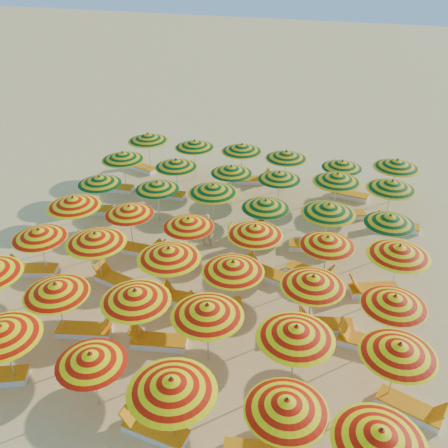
{
  "coord_description": "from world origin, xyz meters",
  "views": [
    {
      "loc": [
        4.65,
        -14.75,
        11.07
      ],
      "look_at": [
        0.0,
        0.5,
        1.6
      ],
      "focal_mm": 40.0,
      "sensor_mm": 36.0,
      "label": 1
    }
  ],
  "objects_px": {
    "umbrella_15": "(233,266)",
    "umbrella_21": "(255,230)",
    "umbrella_17": "(395,301)",
    "umbrella_32": "(231,170)",
    "umbrella_9": "(207,310)",
    "lounger_2": "(154,430)",
    "lounger_9": "(186,299)",
    "lounger_11": "(324,325)",
    "umbrella_31": "(176,163)",
    "umbrella_33": "(279,176)",
    "umbrella_3": "(172,385)",
    "beachgoer_b": "(263,226)",
    "lounger_23": "(344,215)",
    "lounger_6": "(411,408)",
    "lounger_14": "(174,258)",
    "umbrella_12": "(39,234)",
    "lounger_24": "(397,226)",
    "lounger_7": "(33,270)",
    "umbrella_1": "(1,331)",
    "umbrella_25": "(157,185)",
    "lounger_21": "(115,188)",
    "umbrella_2": "(91,358)",
    "lounger_12": "(365,342)",
    "umbrella_38": "(242,148)",
    "lounger_4": "(86,330)",
    "umbrella_20": "(188,222)",
    "lounger_13": "(144,251)",
    "lounger_20": "(311,245)",
    "umbrella_37": "(195,144)",
    "umbrella_36": "(148,137)",
    "lounger_25": "(141,167)",
    "lounger_10": "(215,306)",
    "umbrella_23": "(399,251)",
    "umbrella_39": "(286,155)",
    "umbrella_35": "(392,185)",
    "umbrella_7": "(56,289)",
    "lounger_18": "(92,210)",
    "umbrella_28": "(329,209)",
    "umbrella_11": "(399,349)",
    "umbrella_34": "(337,178)",
    "umbrella_30": "(123,156)",
    "lounger_22": "(166,194)",
    "umbrella_8": "(135,295)",
    "lounger_19": "(249,238)",
    "umbrella_16": "(313,281)",
    "umbrella_27": "(266,204)",
    "lounger_26": "(254,180)",
    "beachgoer_a": "(207,229)",
    "umbrella_24": "(99,180)",
    "lounger_16": "(310,273)",
    "umbrella_26": "(213,189)",
    "lounger_5": "(158,341)"
  },
  "relations": [
    {
      "from": "umbrella_15",
      "to": "umbrella_21",
      "type": "distance_m",
      "value": 2.35
    },
    {
      "from": "umbrella_17",
      "to": "umbrella_32",
      "type": "height_order",
      "value": "umbrella_17"
    },
    {
      "from": "umbrella_9",
      "to": "lounger_2",
      "type": "height_order",
      "value": "umbrella_9"
    },
    {
      "from": "lounger_9",
      "to": "lounger_11",
      "type": "relative_size",
      "value": 0.96
    },
    {
      "from": "umbrella_21",
      "to": "umbrella_31",
      "type": "distance_m",
      "value": 6.77
    },
    {
      "from": "lounger_11",
      "to": "umbrella_33",
      "type": "bearing_deg",
      "value": -79.98
    },
    {
      "from": "umbrella_3",
      "to": "beachgoer_b",
      "type": "height_order",
      "value": "umbrella_3"
    },
    {
      "from": "lounger_9",
      "to": "lounger_23",
      "type": "relative_size",
      "value": 0.96
    },
    {
      "from": "lounger_6",
      "to": "lounger_14",
      "type": "relative_size",
      "value": 1.01
    },
    {
      "from": "umbrella_12",
      "to": "lounger_24",
      "type": "height_order",
      "value": "umbrella_12"
    },
    {
      "from": "umbrella_31",
      "to": "lounger_7",
      "type": "distance_m",
      "value": 7.88
    },
    {
      "from": "lounger_23",
      "to": "beachgoer_b",
      "type": "xyz_separation_m",
      "value": [
        -3.04,
        -2.93,
        0.54
      ]
    },
    {
      "from": "umbrella_1",
      "to": "umbrella_15",
      "type": "bearing_deg",
      "value": 42.94
    },
    {
      "from": "umbrella_25",
      "to": "lounger_21",
      "type": "height_order",
      "value": "umbrella_25"
    },
    {
      "from": "umbrella_2",
      "to": "lounger_12",
      "type": "bearing_deg",
      "value": 32.73
    },
    {
      "from": "umbrella_12",
      "to": "lounger_2",
      "type": "distance_m",
      "value": 8.42
    },
    {
      "from": "umbrella_38",
      "to": "lounger_4",
      "type": "xyz_separation_m",
      "value": [
        -1.82,
        -11.97,
        -1.74
      ]
    },
    {
      "from": "umbrella_20",
      "to": "lounger_2",
      "type": "height_order",
      "value": "umbrella_20"
    },
    {
      "from": "lounger_13",
      "to": "lounger_20",
      "type": "xyz_separation_m",
      "value": [
        6.24,
        2.3,
        0.0
      ]
    },
    {
      "from": "umbrella_37",
      "to": "umbrella_36",
      "type": "bearing_deg",
      "value": -179.86
    },
    {
      "from": "umbrella_1",
      "to": "lounger_25",
      "type": "relative_size",
      "value": 1.37
    },
    {
      "from": "umbrella_2",
      "to": "lounger_13",
      "type": "height_order",
      "value": "umbrella_2"
    },
    {
      "from": "lounger_10",
      "to": "beachgoer_b",
      "type": "height_order",
      "value": "beachgoer_b"
    },
    {
      "from": "umbrella_23",
      "to": "umbrella_39",
      "type": "relative_size",
      "value": 1.06
    },
    {
      "from": "umbrella_33",
      "to": "umbrella_35",
      "type": "height_order",
      "value": "umbrella_35"
    },
    {
      "from": "umbrella_7",
      "to": "lounger_18",
      "type": "height_order",
      "value": "umbrella_7"
    },
    {
      "from": "umbrella_1",
      "to": "umbrella_28",
      "type": "height_order",
      "value": "umbrella_28"
    },
    {
      "from": "umbrella_11",
      "to": "umbrella_25",
      "type": "relative_size",
      "value": 1.05
    },
    {
      "from": "umbrella_12",
      "to": "lounger_12",
      "type": "xyz_separation_m",
      "value": [
        11.45,
        -0.34,
        -1.66
      ]
    },
    {
      "from": "umbrella_31",
      "to": "umbrella_34",
      "type": "distance_m",
      "value": 7.23
    },
    {
      "from": "umbrella_30",
      "to": "lounger_22",
      "type": "bearing_deg",
      "value": 1.49
    },
    {
      "from": "umbrella_8",
      "to": "lounger_19",
      "type": "bearing_deg",
      "value": 75.72
    },
    {
      "from": "umbrella_16",
      "to": "lounger_22",
      "type": "height_order",
      "value": "umbrella_16"
    },
    {
      "from": "umbrella_30",
      "to": "umbrella_31",
      "type": "relative_size",
      "value": 1.01
    },
    {
      "from": "umbrella_17",
      "to": "beachgoer_b",
      "type": "relative_size",
      "value": 1.66
    },
    {
      "from": "umbrella_27",
      "to": "lounger_10",
      "type": "height_order",
      "value": "umbrella_27"
    },
    {
      "from": "lounger_26",
      "to": "umbrella_15",
      "type": "bearing_deg",
      "value": -101.9
    },
    {
      "from": "umbrella_31",
      "to": "lounger_21",
      "type": "relative_size",
      "value": 1.37
    },
    {
      "from": "lounger_9",
      "to": "lounger_10",
      "type": "bearing_deg",
      "value": 176.73
    },
    {
      "from": "umbrella_33",
      "to": "lounger_18",
      "type": "distance_m",
      "value": 8.53
    },
    {
      "from": "umbrella_33",
      "to": "lounger_9",
      "type": "distance_m",
      "value": 7.68
    },
    {
      "from": "umbrella_7",
      "to": "beachgoer_a",
      "type": "distance_m",
      "value": 6.86
    },
    {
      "from": "umbrella_9",
      "to": "umbrella_1",
      "type": "bearing_deg",
      "value": -154.23
    },
    {
      "from": "umbrella_24",
      "to": "lounger_16",
      "type": "xyz_separation_m",
      "value": [
        9.51,
        -1.92,
        -1.59
      ]
    },
    {
      "from": "lounger_7",
      "to": "lounger_13",
      "type": "bearing_deg",
      "value": -161.75
    },
    {
      "from": "lounger_25",
      "to": "umbrella_32",
      "type": "bearing_deg",
      "value": 176.11
    },
    {
      "from": "lounger_13",
      "to": "umbrella_21",
      "type": "bearing_deg",
      "value": 1.11
    },
    {
      "from": "umbrella_26",
      "to": "umbrella_21",
      "type": "bearing_deg",
      "value": -46.7
    },
    {
      "from": "umbrella_20",
      "to": "lounger_5",
      "type": "xyz_separation_m",
      "value": [
        0.59,
        -4.47,
        -1.62
      ]
    },
    {
      "from": "umbrella_7",
      "to": "lounger_16",
      "type": "relative_size",
      "value": 1.36
    }
  ]
}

